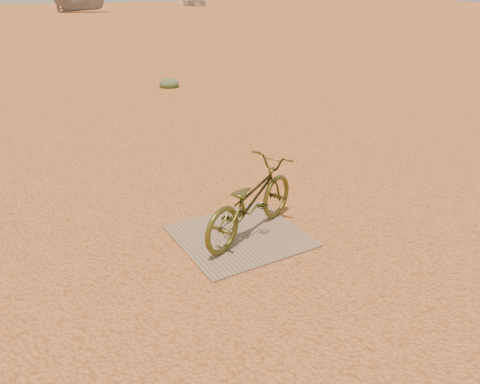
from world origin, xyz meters
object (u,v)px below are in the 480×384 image
bicycle (251,200)px  boat_far_right (195,2)px  boat_mid_right (80,1)px  plywood_board (240,236)px

bicycle → boat_far_right: (21.21, 46.73, 0.01)m
boat_mid_right → boat_far_right: 14.60m
bicycle → boat_far_right: size_ratio=0.36×
bicycle → plywood_board: bearing=60.6°
bicycle → boat_mid_right: size_ratio=0.33×
plywood_board → boat_far_right: bearing=65.5°
plywood_board → boat_far_right: (21.33, 46.72, 0.43)m
plywood_board → bicycle: bicycle is taller
boat_mid_right → boat_far_right: size_ratio=1.11×
plywood_board → boat_mid_right: bearing=79.4°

